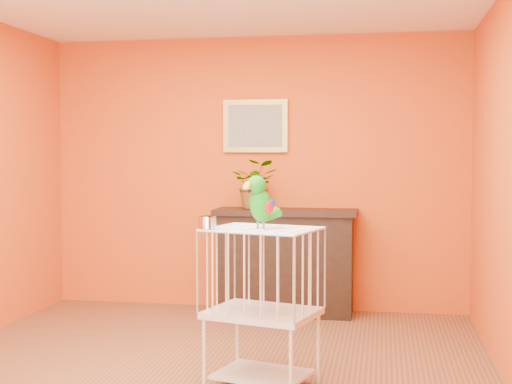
# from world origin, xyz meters

# --- Properties ---
(ground) EXTENTS (4.50, 4.50, 0.00)m
(ground) POSITION_xyz_m (0.00, 0.00, 0.00)
(ground) COLOR brown
(ground) RESTS_ON ground
(room_shell) EXTENTS (4.50, 4.50, 4.50)m
(room_shell) POSITION_xyz_m (0.00, 0.00, 1.58)
(room_shell) COLOR #D04713
(room_shell) RESTS_ON ground
(console_cabinet) EXTENTS (1.31, 0.47, 0.97)m
(console_cabinet) POSITION_xyz_m (0.32, 2.02, 0.49)
(console_cabinet) COLOR black
(console_cabinet) RESTS_ON ground
(potted_plant) EXTENTS (0.43, 0.48, 0.36)m
(potted_plant) POSITION_xyz_m (0.04, 2.02, 1.15)
(potted_plant) COLOR #26722D
(potted_plant) RESTS_ON console_cabinet
(framed_picture) EXTENTS (0.62, 0.04, 0.50)m
(framed_picture) POSITION_xyz_m (0.00, 2.22, 1.75)
(framed_picture) COLOR gold
(framed_picture) RESTS_ON room_shell
(birdcage) EXTENTS (0.77, 0.66, 1.01)m
(birdcage) POSITION_xyz_m (0.46, -0.07, 0.53)
(birdcage) COLOR silver
(birdcage) RESTS_ON ground
(feed_cup) EXTENTS (0.11, 0.11, 0.08)m
(feed_cup) POSITION_xyz_m (0.13, -0.18, 1.06)
(feed_cup) COLOR silver
(feed_cup) RESTS_ON birdcage
(parrot) EXTENTS (0.24, 0.28, 0.34)m
(parrot) POSITION_xyz_m (0.45, -0.09, 1.18)
(parrot) COLOR #59544C
(parrot) RESTS_ON birdcage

